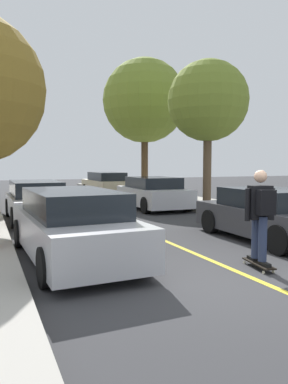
% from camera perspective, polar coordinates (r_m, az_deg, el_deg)
% --- Properties ---
extents(ground, '(80.00, 80.00, 0.00)m').
position_cam_1_polar(ground, '(6.76, 15.51, -12.21)').
color(ground, '#353538').
extents(center_line, '(0.12, 39.20, 0.01)m').
position_cam_1_polar(center_line, '(10.10, 1.13, -6.52)').
color(center_line, gold).
rests_on(center_line, ground).
extents(parked_car_left_nearest, '(1.98, 4.55, 1.38)m').
position_cam_1_polar(parked_car_left_nearest, '(7.64, -10.74, -4.96)').
color(parked_car_left_nearest, '#B7B7BC').
rests_on(parked_car_left_nearest, ground).
extents(parked_car_left_near, '(1.81, 4.17, 1.31)m').
position_cam_1_polar(parked_car_left_near, '(13.17, -16.00, -1.26)').
color(parked_car_left_near, '#B7B7BC').
rests_on(parked_car_left_near, ground).
extents(parked_car_right_nearest, '(2.06, 4.14, 1.28)m').
position_cam_1_polar(parked_car_right_nearest, '(9.90, 18.57, -3.29)').
color(parked_car_right_nearest, '#38383D').
rests_on(parked_car_right_nearest, ground).
extents(parked_car_right_near, '(2.07, 4.16, 1.33)m').
position_cam_1_polar(parked_car_right_near, '(15.84, 1.40, -0.18)').
color(parked_car_right_near, '#B7B7BC').
rests_on(parked_car_right_near, ground).
extents(parked_car_right_far, '(1.89, 4.35, 1.39)m').
position_cam_1_polar(parked_car_right_far, '(22.08, -5.80, 1.18)').
color(parked_car_right_far, '#BCAD89').
rests_on(parked_car_right_far, ground).
extents(street_tree_right_nearest, '(3.28, 3.28, 5.94)m').
position_cam_1_polar(street_tree_right_nearest, '(15.91, 9.66, 13.35)').
color(street_tree_right_nearest, brown).
rests_on(street_tree_right_nearest, sidewalk_right).
extents(street_tree_right_near, '(4.70, 4.70, 7.63)m').
position_cam_1_polar(street_tree_right_near, '(21.80, 0.09, 13.59)').
color(street_tree_right_near, '#4C3823').
rests_on(street_tree_right_near, sidewalk_right).
extents(skateboard, '(0.37, 0.87, 0.10)m').
position_cam_1_polar(skateboard, '(7.28, 16.93, -10.32)').
color(skateboard, black).
rests_on(skateboard, ground).
extents(skateboarder, '(0.59, 0.71, 1.69)m').
position_cam_1_polar(skateboarder, '(7.07, 17.24, -2.75)').
color(skateboarder, black).
rests_on(skateboarder, skateboard).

